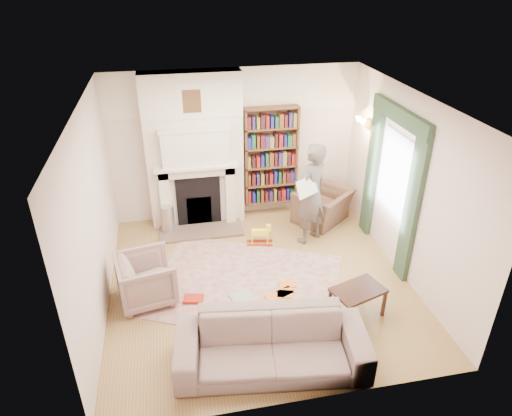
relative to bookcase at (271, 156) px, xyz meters
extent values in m
plane|color=olive|center=(-0.65, -2.12, -1.18)|extent=(4.50, 4.50, 0.00)
plane|color=white|center=(-0.65, -2.12, 1.62)|extent=(4.50, 4.50, 0.00)
plane|color=white|center=(-0.65, 0.13, 0.22)|extent=(4.50, 0.00, 4.50)
plane|color=white|center=(-0.65, -4.37, 0.22)|extent=(4.50, 0.00, 4.50)
plane|color=white|center=(-2.90, -2.12, 0.22)|extent=(0.00, 4.50, 4.50)
plane|color=white|center=(1.60, -2.12, 0.22)|extent=(0.00, 4.50, 4.50)
cube|color=white|center=(-1.40, -0.04, 0.22)|extent=(1.70, 0.35, 2.80)
cube|color=silver|center=(-1.40, -0.33, 0.04)|extent=(1.47, 0.24, 0.05)
cube|color=black|center=(-1.40, -0.24, -0.68)|extent=(0.80, 0.06, 0.96)
cube|color=silver|center=(-1.40, -0.31, 0.38)|extent=(1.15, 0.18, 0.62)
cube|color=brown|center=(0.00, 0.00, 0.00)|extent=(1.00, 0.24, 1.85)
cube|color=silver|center=(1.58, -1.72, 0.27)|extent=(0.02, 0.90, 1.30)
cube|color=#2B422A|center=(1.55, -2.42, 0.02)|extent=(0.07, 0.32, 2.40)
cube|color=#2B422A|center=(1.55, -1.02, 0.02)|extent=(0.07, 0.32, 2.40)
cube|color=#2B422A|center=(1.54, -1.72, 1.20)|extent=(0.09, 1.70, 0.24)
cube|color=beige|center=(-0.89, -2.16, -1.17)|extent=(3.45, 3.12, 0.01)
imported|color=#51372B|center=(0.90, -0.53, -0.86)|extent=(1.28, 1.26, 0.63)
imported|color=#AB9A8D|center=(-2.33, -2.23, -0.82)|extent=(0.92, 0.90, 0.72)
imported|color=gray|center=(-0.84, -3.80, -0.84)|extent=(2.39, 1.18, 0.67)
imported|color=#554A44|center=(0.45, -1.13, -0.27)|extent=(0.79, 0.72, 1.81)
cube|color=white|center=(0.30, -1.33, -0.03)|extent=(0.43, 0.33, 0.29)
cylinder|color=#ABAFB3|center=(-1.98, -0.41, -0.90)|extent=(0.28, 0.28, 0.55)
cube|color=#E1DB4F|center=(-0.98, -2.52, -1.15)|extent=(0.39, 0.39, 0.03)
cube|color=#A52012|center=(-1.68, -2.41, -1.14)|extent=(0.32, 0.24, 0.05)
cube|color=red|center=(-0.25, -2.33, -1.16)|extent=(0.24, 0.19, 0.02)
cube|color=red|center=(-0.34, -2.54, -1.16)|extent=(0.28, 0.24, 0.02)
cube|color=red|center=(-0.52, -2.57, -1.16)|extent=(0.29, 0.25, 0.02)
cube|color=red|center=(-0.32, -2.49, -1.16)|extent=(0.29, 0.26, 0.02)
camera|label=1|loc=(-1.80, -7.69, 3.20)|focal=32.00mm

